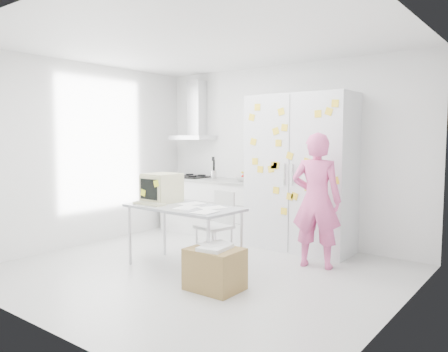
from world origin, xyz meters
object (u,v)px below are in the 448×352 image
Objects in this scene: desk at (169,196)px; chair at (218,221)px; cardboard_box at (215,268)px; person at (316,200)px.

desk is 1.63× the size of chair.
desk is at bearing 159.63° from cardboard_box.
chair reaches higher than cardboard_box.
person reaches higher than chair.
chair is (0.33, 0.58, -0.36)m from desk.
chair is at bearing 6.00° from person.
cardboard_box is (-0.48, -1.40, -0.60)m from person.
desk is (-1.52, -1.01, 0.03)m from person.
person is at bearing 30.08° from chair.
desk is 2.62× the size of cardboard_box.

